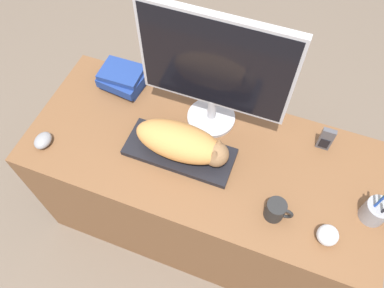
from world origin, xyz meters
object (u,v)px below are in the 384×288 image
Objects in this scene: keyboard at (180,152)px; phone at (326,139)px; monitor at (214,69)px; cat at (184,143)px; coffee_mug at (276,210)px; computer_mouse at (43,140)px; pen_cup at (376,211)px; book_stack at (122,79)px; baseball at (328,235)px.

phone is (0.54, 0.24, 0.05)m from keyboard.
monitor reaches higher than keyboard.
coffee_mug is (0.41, -0.12, -0.05)m from cat.
computer_mouse is 1.32m from pen_cup.
book_stack is (-0.40, 0.25, -0.04)m from cat.
cat reaches higher than book_stack.
baseball is (0.62, -0.15, 0.03)m from keyboard.
pen_cup is 1.73× the size of phone.
cat is 0.57m from phone.
computer_mouse is at bearing -149.06° from monitor.
keyboard is 0.45m from book_stack.
computer_mouse is 0.81× the size of coffee_mug.
coffee_mug is 0.50× the size of pen_cup.
cat is 1.90× the size of book_stack.
pen_cup reaches higher than computer_mouse.
phone is (-0.22, 0.24, 0.01)m from pen_cup.
phone is at bearing 3.14° from monitor.
cat is 1.86× the size of pen_cup.
phone is (0.48, 0.03, -0.25)m from monitor.
baseball is at bearing -7.29° from coffee_mug.
baseball is (0.56, -0.36, -0.27)m from monitor.
coffee_mug is (0.36, -0.33, -0.27)m from monitor.
cat is 0.31m from monitor.
pen_cup is 1.02× the size of book_stack.
phone reaches higher than baseball.
monitor is at bearing 147.17° from baseball.
book_stack is (-0.44, 0.03, -0.26)m from monitor.
monitor reaches higher than computer_mouse.
computer_mouse is (-0.55, -0.15, 0.01)m from keyboard.
book_stack reaches higher than computer_mouse.
keyboard is 0.57m from computer_mouse.
phone is 0.59× the size of book_stack.
coffee_mug is 0.88m from book_stack.
phone is at bearing 23.72° from keyboard.
cat is 0.47m from book_stack.
book_stack is (-1.00, 0.39, 0.01)m from baseball.
coffee_mug is at bearing 1.77° from computer_mouse.
book_stack reaches higher than baseball.
monitor is at bearing -176.86° from phone.
keyboard is 0.45m from coffee_mug.
pen_cup reaches higher than phone.
baseball is 1.07m from book_stack.
coffee_mug reaches higher than keyboard.
baseball is at bearing -13.89° from cat.
book_stack is at bearing 167.76° from pen_cup.
keyboard is 0.08m from cat.
pen_cup is (1.31, 0.15, 0.03)m from computer_mouse.
book_stack reaches higher than coffee_mug.
monitor is 2.84× the size of pen_cup.
cat is 4.55× the size of computer_mouse.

